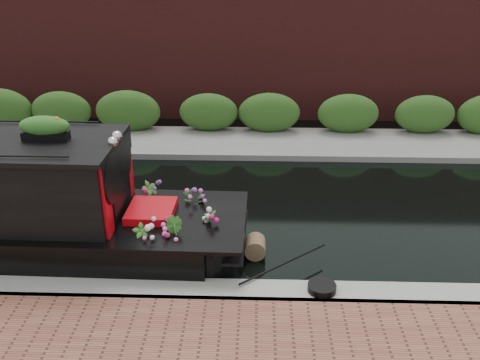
{
  "coord_description": "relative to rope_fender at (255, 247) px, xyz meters",
  "views": [
    {
      "loc": [
        1.63,
        -10.79,
        5.73
      ],
      "look_at": [
        1.29,
        -0.6,
        1.06
      ],
      "focal_mm": 40.0,
      "sensor_mm": 36.0,
      "label": 1
    }
  ],
  "objects": [
    {
      "name": "ground",
      "position": [
        -1.63,
        1.84,
        -0.2
      ],
      "size": [
        80.0,
        80.0,
        0.0
      ],
      "primitive_type": "plane",
      "color": "black",
      "rests_on": "ground"
    },
    {
      "name": "far_brick_wall",
      "position": [
        -1.63,
        9.04,
        -0.2
      ],
      "size": [
        40.0,
        1.0,
        8.0
      ],
      "primitive_type": "cube",
      "color": "#4A1A19",
      "rests_on": "ground"
    },
    {
      "name": "far_bank_path",
      "position": [
        -1.63,
        6.04,
        -0.2
      ],
      "size": [
        40.0,
        2.4,
        0.34
      ],
      "primitive_type": "cube",
      "color": "slate",
      "rests_on": "ground"
    },
    {
      "name": "near_bank_coping",
      "position": [
        -1.63,
        -1.46,
        -0.2
      ],
      "size": [
        40.0,
        0.6,
        0.5
      ],
      "primitive_type": "cube",
      "color": "gray",
      "rests_on": "ground"
    },
    {
      "name": "coiled_mooring_rope",
      "position": [
        1.14,
        -1.45,
        0.11
      ],
      "size": [
        0.49,
        0.49,
        0.12
      ],
      "primitive_type": "cylinder",
      "color": "black",
      "rests_on": "near_bank_coping"
    },
    {
      "name": "far_hedge",
      "position": [
        -1.63,
        6.94,
        -0.2
      ],
      "size": [
        40.0,
        1.1,
        2.8
      ],
      "primitive_type": "cube",
      "color": "#294E1A",
      "rests_on": "ground"
    },
    {
      "name": "rope_fender",
      "position": [
        0.0,
        0.0,
        0.0
      ],
      "size": [
        0.4,
        0.45,
        0.4
      ],
      "primitive_type": "cylinder",
      "rotation": [
        1.57,
        0.0,
        0.0
      ],
      "color": "brown",
      "rests_on": "ground"
    }
  ]
}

